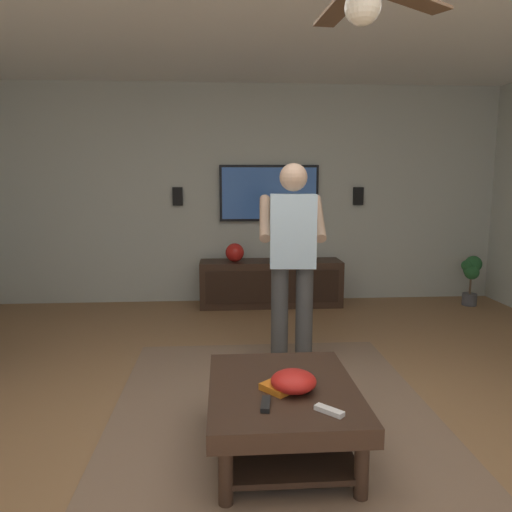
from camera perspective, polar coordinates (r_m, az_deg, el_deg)
name	(u,v)px	position (r m, az deg, el deg)	size (l,w,h in m)	color
ground_plane	(279,440)	(3.03, 2.74, -20.85)	(8.09, 8.09, 0.00)	olive
wall_back_tv	(248,195)	(6.05, -0.98, 7.23)	(0.10, 6.46, 2.66)	#B2B7AD
area_rug	(279,434)	(3.08, 2.69, -20.23)	(3.16, 2.09, 0.01)	#7A604C
coffee_table	(283,403)	(2.77, 3.24, -16.99)	(1.00, 0.80, 0.40)	#332116
media_console	(271,283)	(5.86, 1.74, -3.22)	(0.45, 1.70, 0.55)	#332116
tv	(269,193)	(5.97, 1.56, 7.42)	(0.05, 1.22, 0.68)	black
person_standing	(292,253)	(3.88, 4.32, 0.40)	(0.56, 0.57, 1.64)	#3F3F3F
potted_plant_short	(471,273)	(6.39, 24.09, -1.87)	(0.28, 0.26, 0.61)	#4C4C51
bowl	(294,381)	(2.64, 4.46, -14.53)	(0.24, 0.24, 0.11)	red
remote_white	(329,411)	(2.45, 8.64, -17.62)	(0.15, 0.04, 0.02)	white
remote_black	(266,404)	(2.49, 1.15, -17.11)	(0.15, 0.04, 0.02)	black
book	(283,385)	(2.68, 3.20, -14.97)	(0.22, 0.16, 0.04)	orange
vase_round	(235,252)	(5.74, -2.52, 0.42)	(0.22, 0.22, 0.22)	red
wall_speaker_left	(358,196)	(6.19, 11.99, 6.93)	(0.06, 0.12, 0.22)	black
wall_speaker_right	(178,196)	(5.98, -9.24, 6.97)	(0.06, 0.12, 0.22)	black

